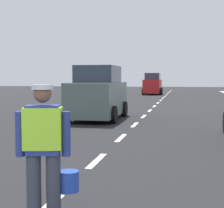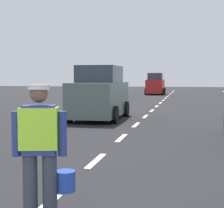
% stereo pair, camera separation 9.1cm
% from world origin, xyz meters
% --- Properties ---
extents(ground_plane, '(96.00, 96.00, 0.00)m').
position_xyz_m(ground_plane, '(0.00, 21.00, 0.00)').
color(ground_plane, black).
extents(lane_center_line, '(0.14, 46.40, 0.01)m').
position_xyz_m(lane_center_line, '(0.00, 25.20, 0.00)').
color(lane_center_line, silver).
rests_on(lane_center_line, ground).
extents(road_worker, '(0.73, 0.49, 1.67)m').
position_xyz_m(road_worker, '(0.13, 2.49, 0.93)').
color(road_worker, '#383D4C').
rests_on(road_worker, ground).
extents(car_oncoming_third, '(1.94, 3.96, 2.23)m').
position_xyz_m(car_oncoming_third, '(-1.50, 36.77, 1.03)').
color(car_oncoming_third, red).
rests_on(car_oncoming_third, ground).
extents(car_oncoming_lead, '(2.06, 4.14, 2.25)m').
position_xyz_m(car_oncoming_lead, '(-1.79, 13.32, 1.05)').
color(car_oncoming_lead, slate).
rests_on(car_oncoming_lead, ground).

